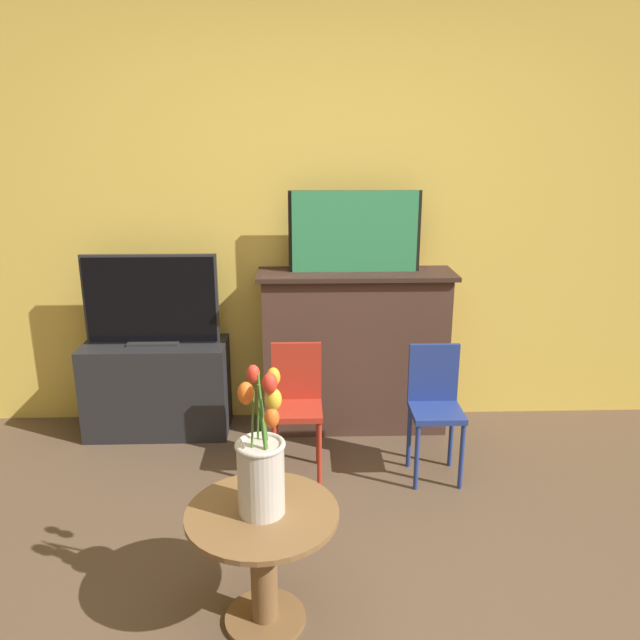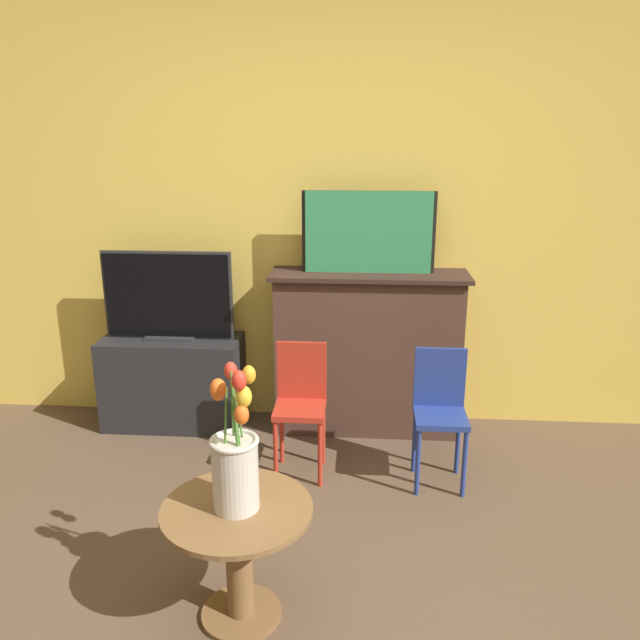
{
  "view_description": "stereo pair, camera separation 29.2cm",
  "coord_description": "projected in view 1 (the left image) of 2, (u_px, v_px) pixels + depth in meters",
  "views": [
    {
      "loc": [
        -0.16,
        -1.59,
        1.73
      ],
      "look_at": [
        -0.07,
        1.21,
        0.9
      ],
      "focal_mm": 35.0,
      "sensor_mm": 36.0,
      "label": 1
    },
    {
      "loc": [
        0.13,
        -1.58,
        1.73
      ],
      "look_at": [
        -0.07,
        1.21,
        0.9
      ],
      "focal_mm": 35.0,
      "sensor_mm": 36.0,
      "label": 2
    }
  ],
  "objects": [
    {
      "name": "chair_red",
      "position": [
        297.0,
        400.0,
        3.24
      ],
      "size": [
        0.26,
        0.26,
        0.7
      ],
      "color": "#B22D1E",
      "rests_on": "ground"
    },
    {
      "name": "wall_back",
      "position": [
        327.0,
        202.0,
        3.67
      ],
      "size": [
        8.0,
        0.06,
        2.7
      ],
      "color": "#EAC651",
      "rests_on": "ground"
    },
    {
      "name": "side_table",
      "position": [
        263.0,
        550.0,
        2.23
      ],
      "size": [
        0.54,
        0.54,
        0.47
      ],
      "color": "brown",
      "rests_on": "ground"
    },
    {
      "name": "chair_blue",
      "position": [
        435.0,
        402.0,
        3.22
      ],
      "size": [
        0.26,
        0.26,
        0.7
      ],
      "color": "navy",
      "rests_on": "ground"
    },
    {
      "name": "tv_stand",
      "position": [
        158.0,
        388.0,
        3.73
      ],
      "size": [
        0.84,
        0.36,
        0.56
      ],
      "color": "#232326",
      "rests_on": "ground"
    },
    {
      "name": "vase_tulips",
      "position": [
        261.0,
        465.0,
        2.13
      ],
      "size": [
        0.17,
        0.22,
        0.55
      ],
      "color": "beige",
      "rests_on": "side_table"
    },
    {
      "name": "painting",
      "position": [
        355.0,
        232.0,
        3.54
      ],
      "size": [
        0.75,
        0.03,
        0.46
      ],
      "color": "black",
      "rests_on": "fireplace_mantel"
    },
    {
      "name": "fireplace_mantel",
      "position": [
        355.0,
        349.0,
        3.74
      ],
      "size": [
        1.14,
        0.36,
        0.97
      ],
      "color": "#4C3328",
      "rests_on": "ground"
    },
    {
      "name": "tv_monitor",
      "position": [
        151.0,
        301.0,
        3.58
      ],
      "size": [
        0.77,
        0.12,
        0.53
      ],
      "color": "#2D2D2D",
      "rests_on": "tv_stand"
    }
  ]
}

